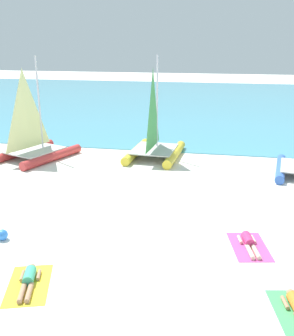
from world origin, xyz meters
name	(u,v)px	position (x,y,z in m)	size (l,w,h in m)	color
ground_plane	(163,164)	(0.00, 10.00, 0.00)	(120.00, 120.00, 0.00)	white
ocean_water	(196,102)	(0.00, 32.36, 0.03)	(120.00, 40.00, 0.05)	#4C9EB7
sailboat_yellow	(155,143)	(-0.67, 11.14, 0.83)	(2.96, 4.42, 5.56)	yellow
sailboat_red	(35,144)	(-7.10, 9.67, 0.82)	(4.01, 4.90, 5.51)	#CC3838
towel_left	(29,285)	(-1.87, -1.48, 0.01)	(1.10, 1.90, 0.01)	yellow
sunbather_left	(29,279)	(-1.89, -1.42, 0.13)	(0.85, 1.54, 0.30)	#3FB28C
towel_middle	(249,247)	(4.08, 1.81, 0.01)	(1.10, 1.90, 0.01)	#D84C99
sunbather_middle	(249,242)	(4.06, 1.87, 0.13)	(0.70, 1.56, 0.30)	#D83372
beach_ball	(2,235)	(-3.92, 0.71, 0.18)	(0.36, 0.36, 0.36)	#337FE5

